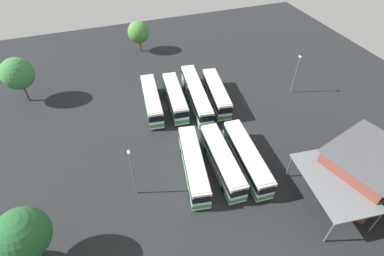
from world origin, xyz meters
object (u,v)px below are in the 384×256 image
(bus_row0_slot0, at_px, (152,100))
(tree_west_edge, at_px, (139,32))
(bus_row1_slot3, at_px, (247,157))
(bus_row1_slot2, at_px, (222,161))
(depot_building, at_px, (363,170))
(lamp_post_near_entrance, at_px, (296,73))
(lamp_post_mid_lot, at_px, (133,172))
(bus_row0_slot3, at_px, (216,93))
(bus_row0_slot2, at_px, (196,94))
(tree_northeast, at_px, (17,74))
(tree_northwest, at_px, (22,235))
(bus_row0_slot1, at_px, (175,97))
(maintenance_shelter, at_px, (334,182))
(bus_row1_slot1, at_px, (193,165))

(bus_row0_slot0, bearing_deg, tree_west_edge, 173.34)
(bus_row0_slot0, distance_m, bus_row1_slot3, 20.26)
(bus_row0_slot0, height_order, bus_row1_slot2, same)
(bus_row0_slot0, height_order, tree_west_edge, tree_west_edge)
(depot_building, height_order, tree_west_edge, tree_west_edge)
(depot_building, distance_m, lamp_post_near_entrance, 22.52)
(lamp_post_mid_lot, bearing_deg, lamp_post_near_entrance, 112.09)
(tree_west_edge, bearing_deg, bus_row0_slot3, 20.58)
(bus_row0_slot2, bearing_deg, depot_building, 29.38)
(tree_northeast, bearing_deg, tree_northwest, 5.03)
(bus_row0_slot3, xyz_separation_m, depot_building, (24.17, 10.49, 1.43))
(tree_northeast, bearing_deg, bus_row0_slot2, 69.55)
(bus_row0_slot1, bearing_deg, depot_building, 35.28)
(bus_row1_slot3, bearing_deg, tree_northeast, -132.07)
(lamp_post_near_entrance, bearing_deg, bus_row0_slot3, -98.03)
(maintenance_shelter, bearing_deg, bus_row1_slot1, -124.78)
(bus_row0_slot1, relative_size, bus_row0_slot3, 0.97)
(maintenance_shelter, relative_size, tree_northeast, 1.30)
(bus_row0_slot3, xyz_separation_m, tree_northeast, (-11.82, -32.89, 3.95))
(depot_building, distance_m, tree_northwest, 40.71)
(bus_row1_slot2, bearing_deg, bus_row0_slot2, 172.88)
(bus_row1_slot1, height_order, tree_west_edge, tree_west_edge)
(bus_row0_slot0, distance_m, tree_northeast, 23.79)
(bus_row1_slot2, distance_m, bus_row1_slot3, 3.65)
(bus_row0_slot0, distance_m, maintenance_shelter, 31.62)
(bus_row0_slot1, relative_size, tree_northeast, 1.39)
(lamp_post_near_entrance, bearing_deg, maintenance_shelter, -23.43)
(bus_row1_slot2, bearing_deg, tree_northwest, -77.59)
(bus_row0_slot1, bearing_deg, bus_row0_slot3, 80.44)
(bus_row1_slot1, bearing_deg, bus_row0_slot0, -173.31)
(bus_row0_slot0, relative_size, lamp_post_mid_lot, 1.53)
(tree_northeast, bearing_deg, bus_row0_slot0, 64.80)
(bus_row1_slot2, bearing_deg, bus_row1_slot1, -99.16)
(bus_row0_slot2, relative_size, bus_row0_slot3, 1.28)
(bus_row1_slot2, bearing_deg, maintenance_shelter, 48.08)
(depot_building, distance_m, tree_west_edge, 52.12)
(bus_row0_slot3, height_order, bus_row1_slot1, same)
(depot_building, bearing_deg, lamp_post_mid_lot, -106.96)
(bus_row0_slot2, bearing_deg, bus_row0_slot1, -95.29)
(bus_row1_slot3, bearing_deg, lamp_post_mid_lot, -91.99)
(bus_row0_slot2, distance_m, lamp_post_near_entrance, 18.89)
(bus_row1_slot3, relative_size, tree_northwest, 1.56)
(tree_northwest, height_order, tree_northeast, tree_northeast)
(lamp_post_mid_lot, bearing_deg, maintenance_shelter, 67.53)
(tree_northwest, distance_m, tree_northeast, 32.74)
(bus_row0_slot3, height_order, lamp_post_mid_lot, lamp_post_mid_lot)
(bus_row1_slot2, xyz_separation_m, bus_row1_slot3, (0.58, 3.61, 0.00))
(bus_row0_slot3, relative_size, bus_row1_slot3, 0.94)
(tree_northwest, bearing_deg, bus_row1_slot1, 106.50)
(bus_row0_slot3, height_order, depot_building, depot_building)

